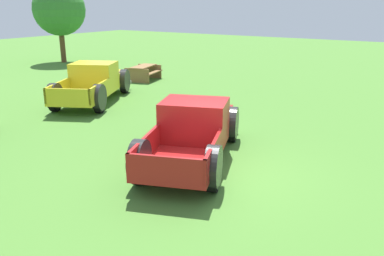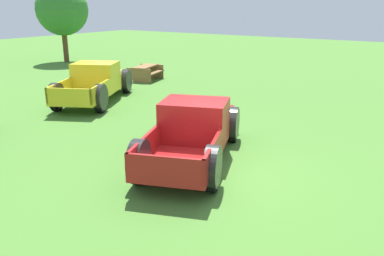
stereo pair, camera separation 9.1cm
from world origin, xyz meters
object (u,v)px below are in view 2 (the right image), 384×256
Objects in this scene: pickup_truck_behind_left at (97,82)px; picnic_table at (145,71)px; oak_tree_east at (62,10)px; pickup_truck_foreground at (195,129)px.

pickup_truck_behind_left reaches higher than picnic_table.
oak_tree_east is at bearing 56.28° from pickup_truck_behind_left.
pickup_truck_behind_left is at bearing 65.52° from pickup_truck_foreground.
picnic_table is at bearing 14.56° from pickup_truck_behind_left.
oak_tree_east is (2.28, 9.23, 3.11)m from picnic_table.
pickup_truck_behind_left is at bearing -123.72° from oak_tree_east.
pickup_truck_foreground reaches higher than picnic_table.
oak_tree_east is (6.97, 10.44, 2.83)m from pickup_truck_behind_left.
pickup_truck_behind_left is 2.65× the size of picnic_table.
pickup_truck_foreground is at bearing -114.48° from pickup_truck_behind_left.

